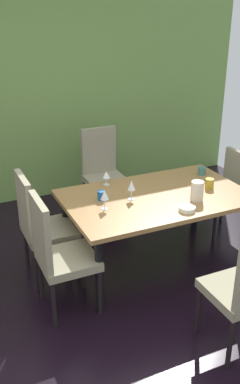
{
  "coord_description": "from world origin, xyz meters",
  "views": [
    {
      "loc": [
        -1.13,
        -2.5,
        2.32
      ],
      "look_at": [
        0.26,
        0.53,
        0.85
      ],
      "focal_mm": 40.0,
      "sensor_mm": 36.0,
      "label": 1
    }
  ],
  "objects_px": {
    "chair_left_near": "(57,251)",
    "chair_head_far": "(103,169)",
    "wine_glass_right": "(131,186)",
    "cup_south": "(101,195)",
    "pitcher_front": "(197,191)",
    "serving_bowl_corner": "(187,209)",
    "chair_left_far": "(40,223)",
    "cup_rear": "(209,183)",
    "dining_table": "(156,203)",
    "cup_center": "(202,171)",
    "wine_glass_north": "(106,175)",
    "wine_glass_left": "(105,195)",
    "chair_right_far": "(227,188)"
  },
  "relations": [
    {
      "from": "dining_table",
      "to": "chair_left_near",
      "type": "distance_m",
      "value": 1.06
    },
    {
      "from": "dining_table",
      "to": "chair_head_far",
      "type": "height_order",
      "value": "chair_head_far"
    },
    {
      "from": "serving_bowl_corner",
      "to": "pitcher_front",
      "type": "relative_size",
      "value": 0.8
    },
    {
      "from": "chair_left_near",
      "to": "wine_glass_right",
      "type": "distance_m",
      "value": 0.88
    },
    {
      "from": "chair_left_near",
      "to": "serving_bowl_corner",
      "type": "bearing_deg",
      "value": 83.94
    },
    {
      "from": "cup_rear",
      "to": "pitcher_front",
      "type": "relative_size",
      "value": 0.53
    },
    {
      "from": "wine_glass_north",
      "to": "serving_bowl_corner",
      "type": "height_order",
      "value": "wine_glass_north"
    },
    {
      "from": "wine_glass_north",
      "to": "serving_bowl_corner",
      "type": "relative_size",
      "value": 0.97
    },
    {
      "from": "cup_center",
      "to": "wine_glass_right",
      "type": "bearing_deg",
      "value": -165.01
    },
    {
      "from": "pitcher_front",
      "to": "wine_glass_north",
      "type": "bearing_deg",
      "value": 132.2
    },
    {
      "from": "cup_center",
      "to": "pitcher_front",
      "type": "distance_m",
      "value": 0.63
    },
    {
      "from": "chair_head_far",
      "to": "cup_center",
      "type": "relative_size",
      "value": 12.93
    },
    {
      "from": "cup_rear",
      "to": "chair_head_far",
      "type": "bearing_deg",
      "value": 112.99
    },
    {
      "from": "wine_glass_north",
      "to": "cup_rear",
      "type": "distance_m",
      "value": 0.98
    },
    {
      "from": "wine_glass_left",
      "to": "pitcher_front",
      "type": "height_order",
      "value": "pitcher_front"
    },
    {
      "from": "chair_head_far",
      "to": "serving_bowl_corner",
      "type": "xyz_separation_m",
      "value": [
        0.1,
        -1.62,
        0.19
      ]
    },
    {
      "from": "serving_bowl_corner",
      "to": "cup_south",
      "type": "height_order",
      "value": "cup_south"
    },
    {
      "from": "wine_glass_left",
      "to": "cup_center",
      "type": "height_order",
      "value": "wine_glass_left"
    },
    {
      "from": "serving_bowl_corner",
      "to": "cup_rear",
      "type": "relative_size",
      "value": 1.52
    },
    {
      "from": "wine_glass_right",
      "to": "cup_center",
      "type": "relative_size",
      "value": 2.25
    },
    {
      "from": "wine_glass_right",
      "to": "pitcher_front",
      "type": "height_order",
      "value": "wine_glass_right"
    },
    {
      "from": "dining_table",
      "to": "chair_left_far",
      "type": "height_order",
      "value": "chair_left_far"
    },
    {
      "from": "wine_glass_north",
      "to": "chair_head_far",
      "type": "bearing_deg",
      "value": 70.12
    },
    {
      "from": "wine_glass_north",
      "to": "pitcher_front",
      "type": "relative_size",
      "value": 0.78
    },
    {
      "from": "chair_left_far",
      "to": "chair_left_near",
      "type": "xyz_separation_m",
      "value": [
        -0.0,
        -0.53,
        0.0
      ]
    },
    {
      "from": "chair_left_near",
      "to": "pitcher_front",
      "type": "height_order",
      "value": "chair_left_near"
    },
    {
      "from": "dining_table",
      "to": "cup_center",
      "type": "distance_m",
      "value": 0.73
    },
    {
      "from": "cup_south",
      "to": "pitcher_front",
      "type": "distance_m",
      "value": 0.84
    },
    {
      "from": "wine_glass_right",
      "to": "cup_rear",
      "type": "distance_m",
      "value": 0.79
    },
    {
      "from": "serving_bowl_corner",
      "to": "cup_center",
      "type": "bearing_deg",
      "value": 47.54
    },
    {
      "from": "chair_left_near",
      "to": "serving_bowl_corner",
      "type": "relative_size",
      "value": 7.2
    },
    {
      "from": "chair_left_far",
      "to": "cup_center",
      "type": "bearing_deg",
      "value": 89.96
    },
    {
      "from": "dining_table",
      "to": "chair_head_far",
      "type": "bearing_deg",
      "value": 90.86
    },
    {
      "from": "chair_left_near",
      "to": "chair_head_far",
      "type": "xyz_separation_m",
      "value": [
        1.01,
        1.5,
        0.0
      ]
    },
    {
      "from": "cup_center",
      "to": "pitcher_front",
      "type": "height_order",
      "value": "pitcher_front"
    },
    {
      "from": "wine_glass_right",
      "to": "cup_center",
      "type": "bearing_deg",
      "value": 14.99
    },
    {
      "from": "wine_glass_right",
      "to": "serving_bowl_corner",
      "type": "distance_m",
      "value": 0.53
    },
    {
      "from": "wine_glass_right",
      "to": "cup_south",
      "type": "distance_m",
      "value": 0.28
    },
    {
      "from": "dining_table",
      "to": "chair_right_far",
      "type": "relative_size",
      "value": 1.85
    },
    {
      "from": "chair_left_far",
      "to": "serving_bowl_corner",
      "type": "xyz_separation_m",
      "value": [
        1.1,
        -0.64,
        0.2
      ]
    },
    {
      "from": "chair_head_far",
      "to": "wine_glass_left",
      "type": "bearing_deg",
      "value": 68.42
    },
    {
      "from": "chair_left_far",
      "to": "cup_south",
      "type": "xyz_separation_m",
      "value": [
        0.53,
        -0.14,
        0.22
      ]
    },
    {
      "from": "serving_bowl_corner",
      "to": "dining_table",
      "type": "bearing_deg",
      "value": 101.86
    },
    {
      "from": "chair_left_far",
      "to": "cup_rear",
      "type": "xyz_separation_m",
      "value": [
        1.56,
        -0.32,
        0.23
      ]
    },
    {
      "from": "dining_table",
      "to": "chair_left_near",
      "type": "bearing_deg",
      "value": -165.62
    },
    {
      "from": "chair_left_far",
      "to": "pitcher_front",
      "type": "relative_size",
      "value": 5.7
    },
    {
      "from": "serving_bowl_corner",
      "to": "cup_center",
      "type": "xyz_separation_m",
      "value": [
        0.59,
        0.64,
        0.02
      ]
    },
    {
      "from": "wine_glass_right",
      "to": "cup_south",
      "type": "height_order",
      "value": "wine_glass_right"
    },
    {
      "from": "wine_glass_north",
      "to": "cup_south",
      "type": "distance_m",
      "value": 0.35
    },
    {
      "from": "chair_left_far",
      "to": "cup_south",
      "type": "distance_m",
      "value": 0.6
    }
  ]
}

